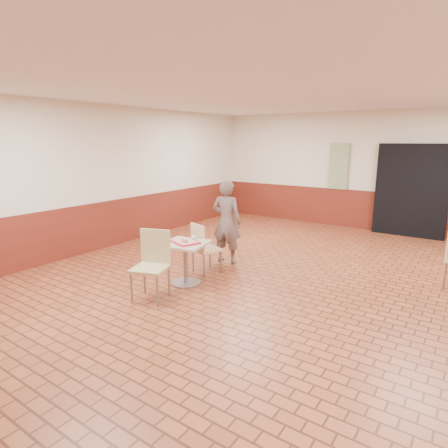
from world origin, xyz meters
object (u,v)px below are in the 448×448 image
Objects in this scene: main_table at (186,256)px; chair_main_back at (203,246)px; serving_tray at (185,242)px; customer at (227,222)px; ring_donut at (183,238)px; long_john_donut at (185,241)px; chair_main_front at (152,261)px; paper_cup at (194,239)px.

chair_main_back is at bearing 97.04° from main_table.
main_table is 1.60× the size of serving_tray.
customer is 16.68× the size of ring_donut.
long_john_donut is at bearing -40.65° from ring_donut.
main_table is 4.48× the size of long_john_donut.
long_john_donut is (0.03, -0.05, 0.03)m from serving_tray.
ring_donut is (-0.08, 0.77, 0.17)m from chair_main_front.
main_table is 0.32m from paper_cup.
customer is at bearing 95.02° from long_john_donut.
paper_cup is at bearing 58.19° from chair_main_front.
customer is at bearing -68.66° from chair_main_back.
chair_main_back is at bearing 83.07° from ring_donut.
chair_main_front is 12.45× the size of paper_cup.
chair_main_front is 1.13× the size of chair_main_back.
long_john_donut reaches higher than serving_tray.
long_john_donut is at bearing 118.69° from chair_main_back.
paper_cup is (0.19, -0.48, 0.26)m from chair_main_back.
ring_donut is at bearing 139.35° from long_john_donut.
paper_cup reaches higher than serving_tray.
chair_main_back reaches higher than paper_cup.
chair_main_back reaches higher than long_john_donut.
chair_main_back is 0.65m from long_john_donut.
paper_cup reaches higher than main_table.
ring_donut reaches higher than serving_tray.
ring_donut is at bearing 146.18° from main_table.
serving_tray is at bearing 67.04° from chair_main_front.
chair_main_front is 1.99m from customer.
ring_donut is (-0.12, 0.08, 0.27)m from main_table.
chair_main_front is 0.67m from long_john_donut.
serving_tray is 0.06m from long_john_donut.
main_table is at bearing -152.76° from paper_cup.
chair_main_front is at bearing 110.86° from chair_main_back.
chair_main_front is at bearing -102.20° from paper_cup.
long_john_donut is 0.15m from paper_cup.
chair_main_front is 6.55× the size of long_john_donut.
chair_main_front is at bearing -93.35° from main_table.
customer reaches higher than ring_donut.
main_table is 0.78× the size of chair_main_back.
long_john_donut is 1.90× the size of paper_cup.
customer is 10.20× the size of long_john_donut.
chair_main_front is at bearing -96.04° from long_john_donut.
customer is (-0.05, 1.98, 0.22)m from chair_main_front.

